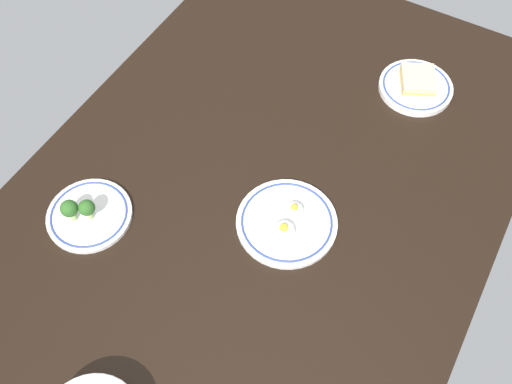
# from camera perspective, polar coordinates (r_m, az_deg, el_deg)

# --- Properties ---
(dining_table) EXTENTS (1.55, 1.00, 0.04)m
(dining_table) POSITION_cam_1_polar(r_m,az_deg,el_deg) (1.29, -0.00, -0.97)
(dining_table) COLOR black
(dining_table) RESTS_ON ground
(plate_eggs) EXTENTS (0.22, 0.22, 0.05)m
(plate_eggs) POSITION_cam_1_polar(r_m,az_deg,el_deg) (1.23, 3.05, -2.98)
(plate_eggs) COLOR white
(plate_eggs) RESTS_ON dining_table
(plate_broccoli) EXTENTS (0.18, 0.18, 0.07)m
(plate_broccoli) POSITION_cam_1_polar(r_m,az_deg,el_deg) (1.28, -16.24, -2.06)
(plate_broccoli) COLOR white
(plate_broccoli) RESTS_ON dining_table
(plate_sandwich) EXTENTS (0.18, 0.18, 0.05)m
(plate_sandwich) POSITION_cam_1_polar(r_m,az_deg,el_deg) (1.51, 15.46, 10.06)
(plate_sandwich) COLOR white
(plate_sandwich) RESTS_ON dining_table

